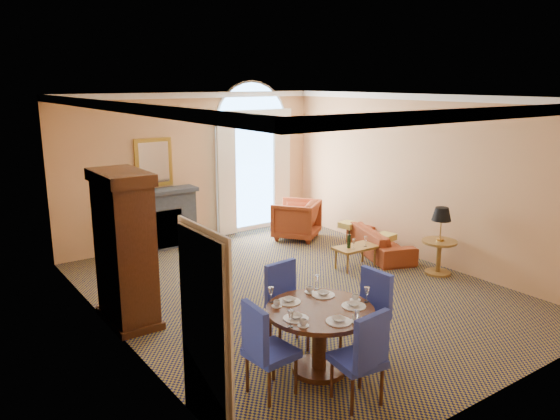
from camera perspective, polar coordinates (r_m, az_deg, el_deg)
ground at (r=9.27m, az=1.81°, el=-8.43°), size 7.50×7.50×0.00m
room_envelope at (r=9.18m, az=-0.74°, el=7.55°), size 6.04×7.52×3.45m
armoire at (r=8.10m, az=-15.88°, el=-4.16°), size 0.64×1.14×2.23m
dining_table at (r=6.66m, az=4.17°, el=-11.88°), size 1.30×1.30×1.02m
dining_chair_north at (r=7.29m, az=0.50°, el=-9.30°), size 0.61×0.61×1.11m
dining_chair_south at (r=6.04m, az=8.76°, el=-14.53°), size 0.55×0.56×1.11m
dining_chair_east at (r=7.11m, az=9.26°, el=-10.08°), size 0.60×0.60×1.11m
dining_chair_west at (r=6.15m, az=-1.73°, el=-13.85°), size 0.55×0.54×1.11m
sofa at (r=11.21m, az=10.41°, el=-3.27°), size 1.31×1.98×0.54m
armchair at (r=12.11m, az=1.71°, el=-1.01°), size 1.30×1.31×0.86m
coffee_table at (r=10.33m, az=7.90°, el=-3.92°), size 0.83×0.47×0.75m
side_table at (r=10.22m, az=16.40°, el=-2.36°), size 0.63×0.63×1.22m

